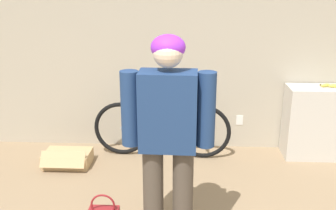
# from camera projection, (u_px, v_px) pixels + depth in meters

# --- Properties ---
(wall_back) EXTENTS (8.00, 0.07, 2.60)m
(wall_back) POSITION_uv_depth(u_px,v_px,m) (196.00, 41.00, 4.53)
(wall_back) COLOR #B7AD99
(wall_back) RESTS_ON ground_plane
(side_shelf) EXTENTS (0.86, 0.38, 0.83)m
(side_shelf) POSITION_uv_depth(u_px,v_px,m) (323.00, 122.00, 4.51)
(side_shelf) COLOR beige
(side_shelf) RESTS_ON ground_plane
(person) EXTENTS (0.69, 0.25, 1.63)m
(person) POSITION_uv_depth(u_px,v_px,m) (168.00, 128.00, 2.87)
(person) COLOR #4C4238
(person) RESTS_ON ground_plane
(bicycle) EXTENTS (1.59, 0.46, 0.71)m
(bicycle) POSITION_uv_depth(u_px,v_px,m) (161.00, 128.00, 4.52)
(bicycle) COLOR black
(bicycle) RESTS_ON ground_plane
(banana) EXTENTS (0.32, 0.09, 0.04)m
(banana) POSITION_uv_depth(u_px,v_px,m) (334.00, 85.00, 4.38)
(banana) COLOR #EAD64C
(banana) RESTS_ON side_shelf
(cardboard_box) EXTENTS (0.51, 0.40, 0.22)m
(cardboard_box) POSITION_uv_depth(u_px,v_px,m) (68.00, 158.00, 4.38)
(cardboard_box) COLOR tan
(cardboard_box) RESTS_ON ground_plane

